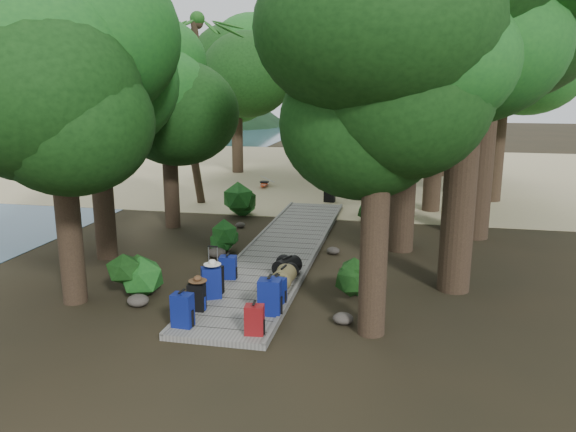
% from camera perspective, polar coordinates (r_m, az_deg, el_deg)
% --- Properties ---
extents(ground, '(120.00, 120.00, 0.00)m').
position_cam_1_polar(ground, '(14.86, -1.34, -4.69)').
color(ground, black).
rests_on(ground, ground).
extents(sand_beach, '(40.00, 22.00, 0.02)m').
position_cam_1_polar(sand_beach, '(30.29, 5.58, 4.49)').
color(sand_beach, tan).
rests_on(sand_beach, ground).
extents(distant_hill, '(32.00, 16.00, 12.00)m').
position_cam_1_polar(distant_hill, '(75.54, -23.40, 8.67)').
color(distant_hill, black).
rests_on(distant_hill, ground).
extents(boardwalk, '(2.00, 12.00, 0.12)m').
position_cam_1_polar(boardwalk, '(15.78, -0.51, -3.39)').
color(boardwalk, gray).
rests_on(boardwalk, ground).
extents(backpack_left_a, '(0.40, 0.29, 0.72)m').
position_cam_1_polar(backpack_left_a, '(10.83, -10.67, -9.21)').
color(backpack_left_a, navy).
rests_on(backpack_left_a, boardwalk).
extents(backpack_left_b, '(0.35, 0.25, 0.62)m').
position_cam_1_polar(backpack_left_b, '(11.53, -9.27, -7.99)').
color(backpack_left_b, black).
rests_on(backpack_left_b, boardwalk).
extents(backpack_left_c, '(0.49, 0.44, 0.75)m').
position_cam_1_polar(backpack_left_c, '(12.11, -7.81, -6.56)').
color(backpack_left_c, navy).
rests_on(backpack_left_c, boardwalk).
extents(backpack_left_d, '(0.43, 0.33, 0.60)m').
position_cam_1_polar(backpack_left_d, '(13.27, -6.11, -5.08)').
color(backpack_left_d, navy).
rests_on(backpack_left_d, boardwalk).
extents(backpack_right_a, '(0.37, 0.28, 0.62)m').
position_cam_1_polar(backpack_right_a, '(10.37, -3.43, -10.32)').
color(backpack_right_a, maroon).
rests_on(backpack_right_a, boardwalk).
extents(backpack_right_b, '(0.46, 0.33, 0.80)m').
position_cam_1_polar(backpack_right_b, '(11.17, -1.86, -8.03)').
color(backpack_right_b, navy).
rests_on(backpack_right_b, boardwalk).
extents(backpack_right_c, '(0.39, 0.31, 0.61)m').
position_cam_1_polar(backpack_right_c, '(11.74, -1.13, -7.46)').
color(backpack_right_c, navy).
rests_on(backpack_right_c, boardwalk).
extents(backpack_right_d, '(0.38, 0.31, 0.51)m').
position_cam_1_polar(backpack_right_d, '(12.10, -1.30, -7.08)').
color(backpack_right_d, '#3A3A18').
rests_on(backpack_right_d, boardwalk).
extents(duffel_right_khaki, '(0.50, 0.68, 0.42)m').
position_cam_1_polar(duffel_right_khaki, '(12.76, -0.43, -6.19)').
color(duffel_right_khaki, brown).
rests_on(duffel_right_khaki, boardwalk).
extents(duffel_right_black, '(0.67, 0.78, 0.42)m').
position_cam_1_polar(duffel_right_black, '(13.45, -0.09, -5.16)').
color(duffel_right_black, black).
rests_on(duffel_right_black, boardwalk).
extents(suitcase_on_boardwalk, '(0.42, 0.26, 0.62)m').
position_cam_1_polar(suitcase_on_boardwalk, '(12.38, -7.55, -6.43)').
color(suitcase_on_boardwalk, black).
rests_on(suitcase_on_boardwalk, boardwalk).
extents(lone_suitcase_on_sand, '(0.46, 0.32, 0.67)m').
position_cam_1_polar(lone_suitcase_on_sand, '(22.31, 4.25, 2.28)').
color(lone_suitcase_on_sand, black).
rests_on(lone_suitcase_on_sand, sand_beach).
extents(hat_brown, '(0.37, 0.37, 0.11)m').
position_cam_1_polar(hat_brown, '(11.42, -9.17, -6.26)').
color(hat_brown, '#51351E').
rests_on(hat_brown, backpack_left_b).
extents(hat_white, '(0.37, 0.37, 0.12)m').
position_cam_1_polar(hat_white, '(11.95, -7.71, -4.62)').
color(hat_white, silver).
rests_on(hat_white, backpack_left_c).
extents(kayak, '(1.08, 3.16, 0.31)m').
position_cam_1_polar(kayak, '(25.71, -2.42, 3.36)').
color(kayak, '#A02C0D').
rests_on(kayak, sand_beach).
extents(sun_lounger, '(0.65, 1.72, 0.54)m').
position_cam_1_polar(sun_lounger, '(23.17, 10.22, 2.36)').
color(sun_lounger, silver).
rests_on(sun_lounger, sand_beach).
extents(tree_right_a, '(4.37, 4.37, 7.29)m').
position_cam_1_polar(tree_right_a, '(9.96, 9.11, 7.73)').
color(tree_right_a, black).
rests_on(tree_right_a, ground).
extents(tree_right_b, '(5.77, 5.77, 10.31)m').
position_cam_1_polar(tree_right_b, '(12.69, 17.94, 15.25)').
color(tree_right_b, black).
rests_on(tree_right_b, ground).
extents(tree_right_c, '(5.84, 5.84, 10.11)m').
position_cam_1_polar(tree_right_c, '(15.59, 12.17, 14.71)').
color(tree_right_c, black).
rests_on(tree_right_c, ground).
extents(tree_right_d, '(6.59, 6.59, 12.09)m').
position_cam_1_polar(tree_right_d, '(17.65, 19.78, 17.27)').
color(tree_right_d, black).
rests_on(tree_right_d, ground).
extents(tree_right_e, '(5.11, 5.11, 9.19)m').
position_cam_1_polar(tree_right_e, '(20.99, 15.00, 12.85)').
color(tree_right_e, black).
rests_on(tree_right_e, ground).
extents(tree_right_f, '(5.68, 5.68, 10.13)m').
position_cam_1_polar(tree_right_f, '(23.60, 20.90, 13.58)').
color(tree_right_f, black).
rests_on(tree_right_f, ground).
extents(tree_left_a, '(4.38, 4.38, 7.30)m').
position_cam_1_polar(tree_left_a, '(12.29, -22.13, 7.98)').
color(tree_left_a, black).
rests_on(tree_left_a, ground).
extents(tree_left_b, '(4.37, 4.37, 7.87)m').
position_cam_1_polar(tree_left_b, '(15.36, -18.89, 10.16)').
color(tree_left_b, black).
rests_on(tree_left_b, ground).
extents(tree_left_c, '(4.07, 4.07, 7.08)m').
position_cam_1_polar(tree_left_c, '(18.34, -12.10, 9.72)').
color(tree_left_c, black).
rests_on(tree_left_c, ground).
extents(tree_back_a, '(5.84, 5.84, 10.11)m').
position_cam_1_polar(tree_back_a, '(29.67, 3.57, 14.12)').
color(tree_back_a, black).
rests_on(tree_back_a, ground).
extents(tree_back_b, '(5.17, 5.17, 9.23)m').
position_cam_1_polar(tree_back_b, '(29.18, 8.70, 13.15)').
color(tree_back_b, black).
rests_on(tree_back_b, ground).
extents(tree_back_c, '(5.61, 5.61, 10.10)m').
position_cam_1_polar(tree_back_c, '(29.58, 15.61, 13.67)').
color(tree_back_c, black).
rests_on(tree_back_c, ground).
extents(tree_back_d, '(5.01, 5.01, 8.35)m').
position_cam_1_polar(tree_back_d, '(29.77, -5.27, 12.40)').
color(tree_back_d, black).
rests_on(tree_back_d, ground).
extents(palm_right_a, '(4.95, 4.95, 8.44)m').
position_cam_1_polar(palm_right_a, '(20.04, 12.52, 11.92)').
color(palm_right_a, '#113E12').
rests_on(palm_right_a, ground).
extents(palm_right_b, '(3.86, 3.86, 7.46)m').
position_cam_1_polar(palm_right_b, '(24.69, 17.09, 10.70)').
color(palm_right_b, '#113E12').
rests_on(palm_right_b, ground).
extents(palm_right_c, '(4.68, 4.68, 7.44)m').
position_cam_1_polar(palm_right_c, '(26.08, 9.09, 11.18)').
color(palm_right_c, '#113E12').
rests_on(palm_right_c, ground).
extents(palm_left_a, '(4.27, 4.27, 6.79)m').
position_cam_1_polar(palm_left_a, '(22.08, -9.75, 9.97)').
color(palm_left_a, '#113E12').
rests_on(palm_left_a, ground).
extents(rock_left_a, '(0.47, 0.42, 0.26)m').
position_cam_1_polar(rock_left_a, '(12.37, -14.99, -8.29)').
color(rock_left_a, '#4C473F').
rests_on(rock_left_a, ground).
extents(rock_left_b, '(0.38, 0.34, 0.21)m').
position_cam_1_polar(rock_left_b, '(13.61, -14.78, -6.39)').
color(rock_left_b, '#4C473F').
rests_on(rock_left_b, ground).
extents(rock_left_c, '(0.50, 0.45, 0.27)m').
position_cam_1_polar(rock_left_c, '(15.31, -7.23, -3.72)').
color(rock_left_c, '#4C473F').
rests_on(rock_left_c, ground).
extents(rock_left_d, '(0.32, 0.29, 0.18)m').
position_cam_1_polar(rock_left_d, '(18.44, -4.86, -0.90)').
color(rock_left_d, '#4C473F').
rests_on(rock_left_d, ground).
extents(rock_right_a, '(0.40, 0.36, 0.22)m').
position_cam_1_polar(rock_right_a, '(11.19, 5.62, -10.32)').
color(rock_right_a, '#4C473F').
rests_on(rock_right_a, ground).
extents(rock_right_b, '(0.53, 0.48, 0.29)m').
position_cam_1_polar(rock_right_b, '(13.27, 6.59, -6.33)').
color(rock_right_b, '#4C473F').
rests_on(rock_right_b, ground).
extents(rock_right_c, '(0.36, 0.32, 0.20)m').
position_cam_1_polar(rock_right_c, '(15.56, 4.61, -3.52)').
color(rock_right_c, '#4C473F').
rests_on(rock_right_c, ground).
extents(rock_right_d, '(0.57, 0.51, 0.31)m').
position_cam_1_polar(rock_right_d, '(18.65, 9.57, -0.66)').
color(rock_right_d, '#4C473F').
rests_on(rock_right_d, ground).
extents(shrub_left_a, '(1.17, 1.17, 1.05)m').
position_cam_1_polar(shrub_left_a, '(12.87, -15.34, -5.58)').
color(shrub_left_a, '#164B19').
rests_on(shrub_left_a, ground).
extents(shrub_left_b, '(0.84, 0.84, 0.76)m').
position_cam_1_polar(shrub_left_b, '(15.67, -6.64, -2.38)').
color(shrub_left_b, '#164B19').
rests_on(shrub_left_b, ground).
extents(shrub_left_c, '(1.22, 1.22, 1.10)m').
position_cam_1_polar(shrub_left_c, '(19.98, -4.99, 1.56)').
color(shrub_left_c, '#164B19').
rests_on(shrub_left_c, ground).
extents(shrub_right_a, '(0.97, 0.97, 0.87)m').
position_cam_1_polar(shrub_right_a, '(12.31, 6.69, -6.50)').
color(shrub_right_a, '#164B19').
rests_on(shrub_right_a, ground).
extents(shrub_right_b, '(1.26, 1.26, 1.13)m').
position_cam_1_polar(shrub_right_b, '(16.62, 10.29, -0.94)').
color(shrub_right_b, '#164B19').
rests_on(shrub_right_b, ground).
extents(shrub_right_c, '(0.93, 0.93, 0.84)m').
position_cam_1_polar(shrub_right_c, '(19.41, 8.69, 0.71)').
color(shrub_right_c, '#164B19').
rests_on(shrub_right_c, ground).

